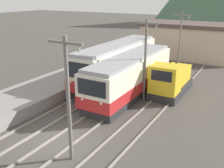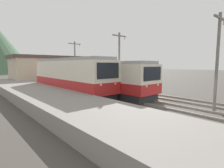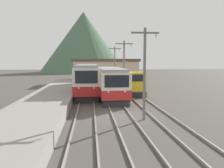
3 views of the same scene
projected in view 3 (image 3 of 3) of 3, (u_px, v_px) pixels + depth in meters
The scene contains 13 objects.
ground_plane at pixel (119, 116), 17.12m from camera, with size 200.00×200.00×0.00m, color #47423D.
platform_left at pixel (37, 112), 16.47m from camera, with size 4.50×54.00×0.90m, color gray.
track_left at pixel (85, 116), 16.86m from camera, with size 1.54×60.00×0.14m.
track_center at pixel (121, 115), 17.14m from camera, with size 1.54×60.00×0.14m.
track_right at pixel (158, 114), 17.43m from camera, with size 1.54×60.00×0.14m.
commuter_train_left at pixel (87, 81), 28.22m from camera, with size 2.84×12.95×3.88m.
commuter_train_center at pixel (111, 84), 25.93m from camera, with size 2.84×12.25×3.52m.
shunting_locomotive at pixel (133, 85), 28.09m from camera, with size 2.40×5.83×3.00m.
catenary_mast_near at pixel (145, 70), 15.71m from camera, with size 2.00×0.20×6.65m.
catenary_mast_mid at pixel (124, 67), 25.32m from camera, with size 2.00×0.20×6.65m.
catenary_mast_far at pixel (115, 65), 34.93m from camera, with size 2.00×0.20×6.65m.
station_building at pixel (106, 71), 42.68m from camera, with size 12.60×6.30×4.74m.
mountain_backdrop at pixel (84, 42), 88.07m from camera, with size 34.87×34.87×24.04m.
Camera 3 is at (-2.18, -16.64, 4.29)m, focal length 35.00 mm.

